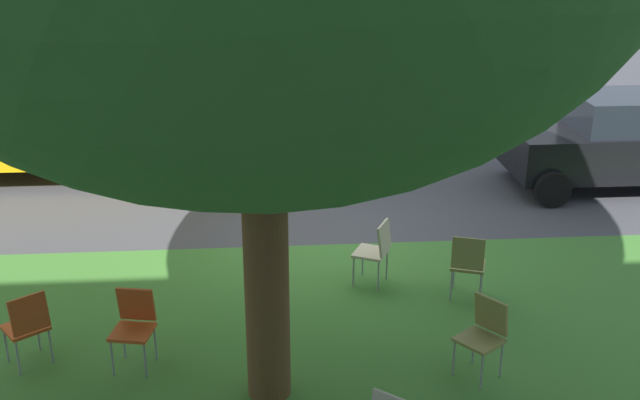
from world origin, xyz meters
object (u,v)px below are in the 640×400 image
chair_0 (376,248)px  parked_car (619,141)px  chair_4 (468,262)px  chair_2 (134,322)px  chair_5 (484,331)px  chair_3 (27,324)px

chair_0 → parked_car: bearing=-144.4°
chair_0 → chair_4: bearing=155.4°
chair_0 → chair_2: size_ratio=1.00×
chair_0 → parked_car: size_ratio=0.24×
chair_4 → parked_car: (-3.65, -3.89, 0.32)m
chair_5 → parked_car: (-3.91, -5.54, 0.32)m
chair_2 → parked_car: (-7.59, -5.08, 0.32)m
chair_5 → parked_car: parked_car is taller
chair_4 → chair_5: (0.26, 1.65, 0.00)m
chair_3 → chair_4: size_ratio=1.00×
chair_2 → chair_5: bearing=172.9°
parked_car → chair_5: bearing=54.8°
chair_5 → parked_car: bearing=-125.2°
chair_3 → chair_5: (-4.82, 0.52, 0.00)m
chair_3 → chair_5: bearing=173.8°
chair_4 → chair_5: same height
chair_0 → chair_3: same height
chair_4 → chair_3: bearing=12.5°
chair_2 → chair_3: same height
chair_3 → chair_4: (-5.08, -1.13, 0.00)m
chair_2 → chair_3: bearing=-3.0°
chair_0 → chair_5: 2.30m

